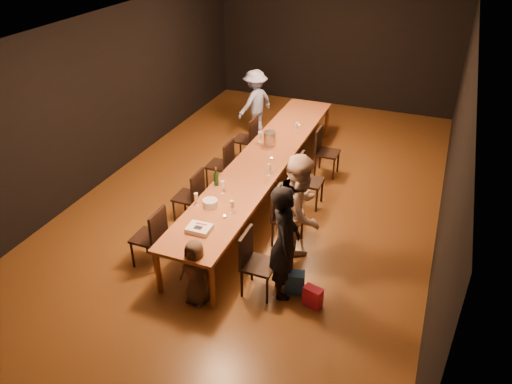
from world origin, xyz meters
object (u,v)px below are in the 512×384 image
(chair_right_1, at_px, (288,217))
(chair_left_1, at_px, (188,196))
(child, at_px, (196,272))
(birthday_cake, at_px, (199,229))
(ice_bucket, at_px, (270,138))
(man_blue, at_px, (255,102))
(champagne_bottle, at_px, (216,176))
(chair_left_3, at_px, (245,139))
(chair_left_0, at_px, (148,237))
(woman_birthday, at_px, (285,242))
(chair_right_2, at_px, (310,181))
(chair_left_2, at_px, (220,164))
(chair_right_0, at_px, (259,264))
(woman_tan, at_px, (300,212))
(table, at_px, (263,160))
(chair_right_3, at_px, (328,152))
(plate_stack, at_px, (210,204))

(chair_right_1, height_order, chair_left_1, same)
(child, distance_m, birthday_cake, 0.62)
(chair_left_1, relative_size, ice_bucket, 3.81)
(man_blue, bearing_deg, champagne_bottle, 36.51)
(child, bearing_deg, chair_left_3, 114.86)
(chair_right_1, height_order, chair_left_0, same)
(chair_left_1, relative_size, woman_birthday, 0.57)
(chair_right_2, xyz_separation_m, ice_bucket, (-0.94, 0.56, 0.41))
(chair_left_0, distance_m, birthday_cake, 0.88)
(chair_left_2, bearing_deg, ice_bucket, -53.72)
(chair_right_0, relative_size, ice_bucket, 3.81)
(champagne_bottle, bearing_deg, woman_tan, -16.89)
(champagne_bottle, bearing_deg, child, -73.47)
(chair_right_0, relative_size, chair_right_1, 1.00)
(table, xyz_separation_m, ice_bucket, (-0.09, 0.56, 0.17))
(chair_right_2, height_order, chair_left_1, same)
(chair_right_0, height_order, chair_right_3, same)
(chair_right_0, relative_size, woman_birthday, 0.57)
(chair_right_0, distance_m, woman_birthday, 0.48)
(chair_left_1, distance_m, chair_left_2, 1.20)
(man_blue, relative_size, plate_stack, 6.65)
(chair_right_0, bearing_deg, woman_tan, 159.32)
(woman_birthday, bearing_deg, chair_right_0, 96.87)
(chair_left_3, bearing_deg, man_blue, 12.75)
(table, height_order, ice_bucket, ice_bucket)
(chair_left_2, relative_size, man_blue, 0.64)
(table, relative_size, plate_stack, 27.43)
(chair_right_1, distance_m, chair_left_0, 2.08)
(chair_left_2, relative_size, chair_left_3, 1.00)
(chair_right_1, relative_size, chair_right_2, 1.00)
(chair_left_3, bearing_deg, champagne_bottle, -168.11)
(chair_right_0, height_order, woman_tan, woman_tan)
(table, bearing_deg, chair_right_2, 0.00)
(chair_right_1, bearing_deg, chair_left_1, -90.00)
(chair_left_3, xyz_separation_m, man_blue, (-0.30, 1.33, 0.26))
(chair_right_0, relative_size, birthday_cake, 2.87)
(chair_right_1, height_order, chair_left_2, same)
(chair_right_2, distance_m, woman_tan, 1.68)
(chair_right_0, xyz_separation_m, woman_tan, (0.30, 0.79, 0.41))
(man_blue, distance_m, ice_bucket, 2.24)
(table, distance_m, child, 2.88)
(chair_right_0, xyz_separation_m, chair_left_2, (-1.70, 2.40, 0.00))
(plate_stack, height_order, champagne_bottle, champagne_bottle)
(champagne_bottle, height_order, ice_bucket, champagne_bottle)
(chair_left_2, distance_m, champagne_bottle, 1.33)
(man_blue, bearing_deg, chair_left_0, 27.79)
(chair_left_3, height_order, birthday_cake, chair_left_3)
(chair_left_1, height_order, birthday_cake, chair_left_1)
(chair_right_3, xyz_separation_m, chair_left_3, (-1.70, 0.00, 0.00))
(chair_left_3, relative_size, birthday_cake, 2.87)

